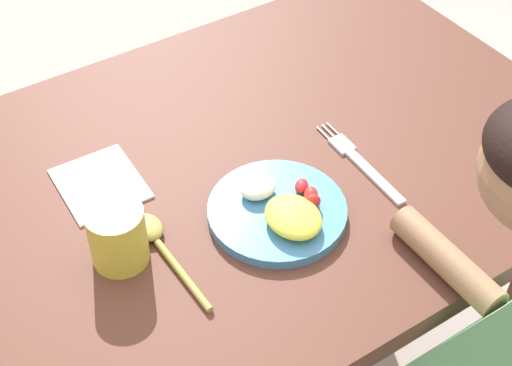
% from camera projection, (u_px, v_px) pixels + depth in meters
% --- Properties ---
extents(dining_table, '(1.29, 0.78, 0.74)m').
position_uv_depth(dining_table, '(211.00, 217.00, 1.26)').
color(dining_table, brown).
rests_on(dining_table, ground_plane).
extents(plate, '(0.21, 0.21, 0.05)m').
position_uv_depth(plate, '(280.00, 210.00, 1.13)').
color(plate, '#4380BA').
rests_on(plate, dining_table).
extents(fork, '(0.03, 0.22, 0.01)m').
position_uv_depth(fork, '(361.00, 163.00, 1.22)').
color(fork, silver).
rests_on(fork, dining_table).
extents(spoon, '(0.04, 0.21, 0.02)m').
position_uv_depth(spoon, '(156.00, 239.00, 1.10)').
color(spoon, '#A99A4A').
rests_on(spoon, dining_table).
extents(drinking_cup, '(0.08, 0.08, 0.09)m').
position_uv_depth(drinking_cup, '(118.00, 236.00, 1.05)').
color(drinking_cup, gold).
rests_on(drinking_cup, dining_table).
extents(napkin, '(0.13, 0.15, 0.00)m').
position_uv_depth(napkin, '(100.00, 184.00, 1.19)').
color(napkin, white).
rests_on(napkin, dining_table).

